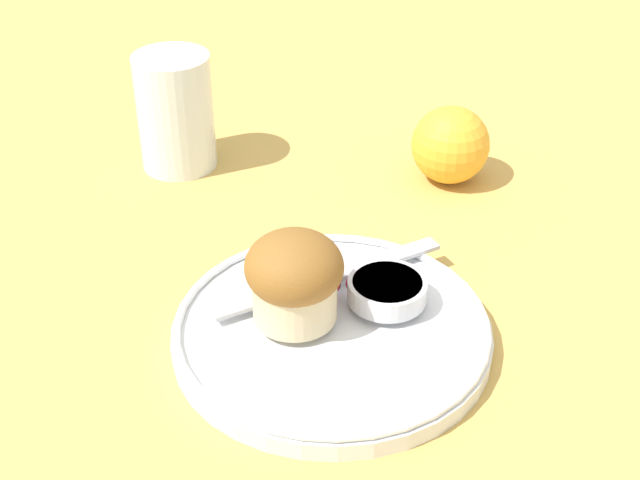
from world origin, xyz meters
name	(u,v)px	position (x,y,z in m)	size (l,w,h in m)	color
ground_plane	(331,320)	(0.00, 0.00, 0.00)	(3.00, 3.00, 0.00)	tan
plate	(326,331)	(0.00, -0.02, 0.01)	(0.23, 0.23, 0.02)	white
muffin	(294,277)	(-0.03, -0.02, 0.05)	(0.07, 0.07, 0.07)	beige
cream_ramekin	(387,286)	(0.04, 0.00, 0.03)	(0.06, 0.06, 0.02)	silver
berry_pair	(346,284)	(0.01, 0.01, 0.03)	(0.03, 0.02, 0.02)	maroon
butter_knife	(333,277)	(0.00, 0.03, 0.02)	(0.18, 0.10, 0.00)	#B7B7BC
orange_fruit	(450,145)	(0.12, 0.21, 0.04)	(0.07, 0.07, 0.07)	#F4A82D
juice_glass	(175,112)	(-0.14, 0.25, 0.06)	(0.07, 0.07, 0.11)	silver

